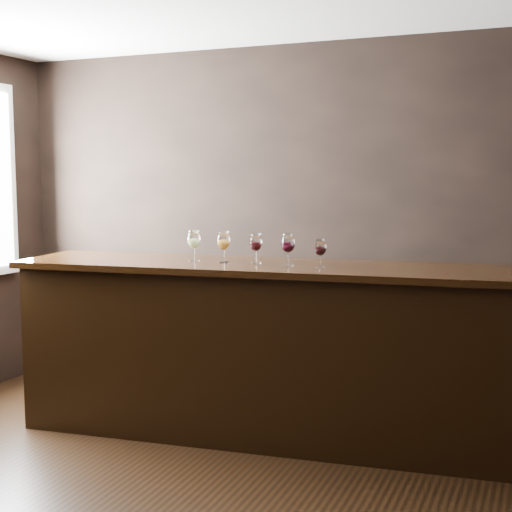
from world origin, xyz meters
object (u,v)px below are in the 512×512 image
at_px(bar_counter, 262,353).
at_px(back_bar_shelf, 215,349).
at_px(glass_red_a, 256,243).
at_px(glass_red_b, 288,244).
at_px(glass_amber, 223,241).
at_px(glass_white, 194,240).
at_px(glass_red_c, 320,248).

distance_m(bar_counter, back_bar_shelf, 0.97).
xyz_separation_m(back_bar_shelf, glass_red_a, (0.63, -0.65, 0.94)).
bearing_deg(glass_red_b, glass_amber, 179.87).
distance_m(back_bar_shelf, glass_white, 1.19).
distance_m(bar_counter, glass_red_b, 0.79).
distance_m(bar_counter, glass_amber, 0.81).
height_order(bar_counter, glass_red_c, glass_red_c).
height_order(glass_amber, glass_red_b, same).
bearing_deg(glass_red_b, glass_red_a, 169.66).
relative_size(back_bar_shelf, glass_red_a, 10.80).
xyz_separation_m(back_bar_shelf, glass_amber, (0.41, -0.69, 0.95)).
bearing_deg(back_bar_shelf, glass_amber, -59.27).
distance_m(glass_red_a, glass_red_c, 0.47).
relative_size(back_bar_shelf, glass_white, 10.26).
bearing_deg(back_bar_shelf, glass_white, -75.08).
height_order(bar_counter, glass_white, glass_white).
bearing_deg(back_bar_shelf, glass_red_b, -38.19).
height_order(back_bar_shelf, glass_red_a, glass_red_a).
height_order(back_bar_shelf, glass_amber, glass_amber).
bearing_deg(bar_counter, glass_red_a, 162.43).
relative_size(bar_counter, glass_red_c, 18.10).
height_order(bar_counter, glass_red_b, glass_red_b).
relative_size(glass_white, glass_red_a, 1.05).
bearing_deg(back_bar_shelf, glass_red_c, -31.27).
bearing_deg(glass_red_a, glass_amber, -168.47).
height_order(glass_white, glass_red_a, glass_white).
distance_m(back_bar_shelf, glass_amber, 1.25).
height_order(glass_white, glass_red_c, glass_white).
distance_m(glass_white, glass_red_a, 0.45).
xyz_separation_m(glass_red_b, glass_red_c, (0.21, 0.03, -0.02)).
distance_m(glass_white, glass_red_c, 0.91).
bearing_deg(glass_red_c, glass_white, -178.22).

